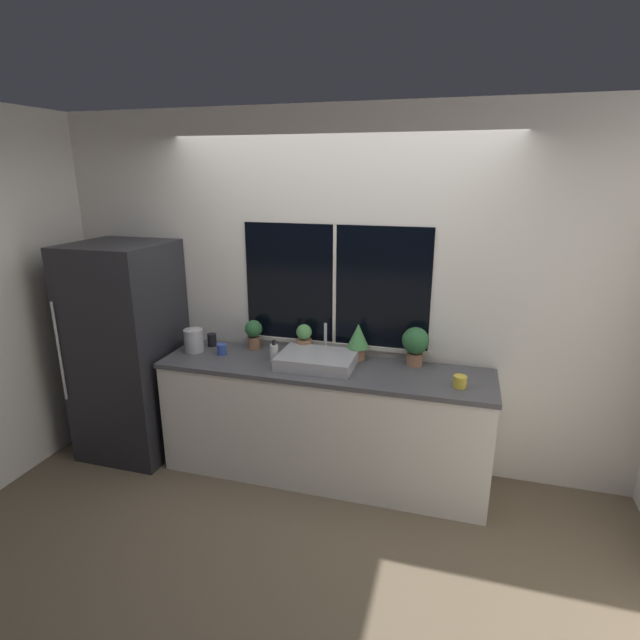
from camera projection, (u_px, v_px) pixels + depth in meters
ground_plane at (312, 495)px, 3.60m from camera, size 14.00×14.00×0.00m
wall_back at (336, 293)px, 3.80m from camera, size 8.00×0.09×2.70m
wall_left at (147, 261)px, 5.19m from camera, size 0.06×7.00×2.70m
wall_right at (634, 287)px, 4.00m from camera, size 0.06×7.00×2.70m
counter at (323, 421)px, 3.74m from camera, size 2.42×0.60×0.89m
refrigerator at (129, 350)px, 4.01m from camera, size 0.71×0.73×1.73m
sink at (317, 360)px, 3.61m from camera, size 0.55×0.44×0.26m
potted_plant_far_left at (254, 332)px, 3.94m from camera, size 0.14×0.14×0.23m
potted_plant_center_left at (304, 339)px, 3.83m from camera, size 0.12×0.12×0.24m
potted_plant_center_right at (358, 339)px, 3.71m from camera, size 0.17×0.17×0.28m
potted_plant_far_right at (415, 343)px, 3.59m from camera, size 0.19×0.19×0.28m
soap_bottle at (274, 352)px, 3.70m from camera, size 0.06×0.06×0.16m
mug_yellow at (460, 382)px, 3.26m from camera, size 0.09×0.09×0.08m
mug_black at (212, 340)px, 4.02m from camera, size 0.07×0.07×0.10m
mug_blue at (222, 349)px, 3.84m from camera, size 0.07×0.07×0.08m
kettle at (194, 340)px, 3.89m from camera, size 0.15×0.15×0.20m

